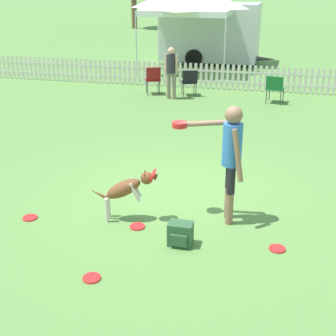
{
  "coord_description": "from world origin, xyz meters",
  "views": [
    {
      "loc": [
        1.46,
        -6.9,
        3.41
      ],
      "look_at": [
        0.04,
        -0.85,
        0.84
      ],
      "focal_mm": 50.0,
      "sensor_mm": 36.0,
      "label": 1
    }
  ],
  "objects_px": {
    "leaping_dog": "(127,188)",
    "folding_chair_blue_left": "(153,78)",
    "frisbee_midfield": "(277,249)",
    "spectator_standing": "(171,68)",
    "equipment_trailer": "(211,32)",
    "handler_person": "(229,150)",
    "folding_chair_green_right": "(275,87)",
    "backpack_on_grass": "(180,234)",
    "frisbee_far_scatter": "(30,218)",
    "frisbee_near_handler": "(137,227)",
    "frisbee_near_dog": "(92,278)",
    "folding_chair_center": "(189,80)"
  },
  "relations": [
    {
      "from": "leaping_dog",
      "to": "folding_chair_blue_left",
      "type": "bearing_deg",
      "value": -179.93
    },
    {
      "from": "frisbee_midfield",
      "to": "spectator_standing",
      "type": "distance_m",
      "value": 8.46
    },
    {
      "from": "leaping_dog",
      "to": "equipment_trailer",
      "type": "xyz_separation_m",
      "value": [
        -0.82,
        13.8,
        0.74
      ]
    },
    {
      "from": "leaping_dog",
      "to": "handler_person",
      "type": "bearing_deg",
      "value": 90.35
    },
    {
      "from": "folding_chair_green_right",
      "to": "backpack_on_grass",
      "type": "bearing_deg",
      "value": 92.73
    },
    {
      "from": "frisbee_far_scatter",
      "to": "equipment_trailer",
      "type": "height_order",
      "value": "equipment_trailer"
    },
    {
      "from": "frisbee_near_handler",
      "to": "frisbee_midfield",
      "type": "bearing_deg",
      "value": -4.15
    },
    {
      "from": "handler_person",
      "to": "backpack_on_grass",
      "type": "distance_m",
      "value": 1.37
    },
    {
      "from": "leaping_dog",
      "to": "frisbee_near_dog",
      "type": "distance_m",
      "value": 1.62
    },
    {
      "from": "frisbee_near_dog",
      "to": "frisbee_midfield",
      "type": "height_order",
      "value": "same"
    },
    {
      "from": "frisbee_near_dog",
      "to": "backpack_on_grass",
      "type": "xyz_separation_m",
      "value": [
        0.89,
        1.02,
        0.15
      ]
    },
    {
      "from": "frisbee_midfield",
      "to": "leaping_dog",
      "type": "bearing_deg",
      "value": 170.98
    },
    {
      "from": "folding_chair_center",
      "to": "folding_chair_green_right",
      "type": "height_order",
      "value": "folding_chair_center"
    },
    {
      "from": "handler_person",
      "to": "folding_chair_green_right",
      "type": "xyz_separation_m",
      "value": [
        0.54,
        7.22,
        -0.64
      ]
    },
    {
      "from": "handler_person",
      "to": "frisbee_far_scatter",
      "type": "height_order",
      "value": "handler_person"
    },
    {
      "from": "folding_chair_blue_left",
      "to": "folding_chair_green_right",
      "type": "distance_m",
      "value": 3.66
    },
    {
      "from": "folding_chair_center",
      "to": "folding_chair_green_right",
      "type": "bearing_deg",
      "value": 153.6
    },
    {
      "from": "handler_person",
      "to": "leaping_dog",
      "type": "relative_size",
      "value": 1.74
    },
    {
      "from": "folding_chair_green_right",
      "to": "leaping_dog",
      "type": "bearing_deg",
      "value": 85.61
    },
    {
      "from": "folding_chair_center",
      "to": "folding_chair_green_right",
      "type": "distance_m",
      "value": 2.55
    },
    {
      "from": "handler_person",
      "to": "frisbee_near_handler",
      "type": "xyz_separation_m",
      "value": [
        -1.23,
        -0.52,
        -1.1
      ]
    },
    {
      "from": "leaping_dog",
      "to": "folding_chair_center",
      "type": "xyz_separation_m",
      "value": [
        -0.56,
        7.85,
        -0.04
      ]
    },
    {
      "from": "leaping_dog",
      "to": "folding_chair_green_right",
      "type": "xyz_separation_m",
      "value": [
        1.97,
        7.54,
        -0.05
      ]
    },
    {
      "from": "folding_chair_green_right",
      "to": "equipment_trailer",
      "type": "bearing_deg",
      "value": -55.83
    },
    {
      "from": "frisbee_near_dog",
      "to": "folding_chair_green_right",
      "type": "xyz_separation_m",
      "value": [
        1.94,
        9.08,
        0.47
      ]
    },
    {
      "from": "folding_chair_blue_left",
      "to": "frisbee_near_dog",
      "type": "bearing_deg",
      "value": 78.57
    },
    {
      "from": "frisbee_midfield",
      "to": "equipment_trailer",
      "type": "distance_m",
      "value": 14.52
    },
    {
      "from": "folding_chair_blue_left",
      "to": "handler_person",
      "type": "bearing_deg",
      "value": 90.8
    },
    {
      "from": "frisbee_near_dog",
      "to": "frisbee_midfield",
      "type": "distance_m",
      "value": 2.48
    },
    {
      "from": "handler_person",
      "to": "leaping_dog",
      "type": "height_order",
      "value": "handler_person"
    },
    {
      "from": "leaping_dog",
      "to": "frisbee_near_handler",
      "type": "bearing_deg",
      "value": 32.17
    },
    {
      "from": "frisbee_far_scatter",
      "to": "folding_chair_blue_left",
      "type": "bearing_deg",
      "value": 91.55
    },
    {
      "from": "handler_person",
      "to": "equipment_trailer",
      "type": "distance_m",
      "value": 13.67
    },
    {
      "from": "frisbee_near_dog",
      "to": "backpack_on_grass",
      "type": "height_order",
      "value": "backpack_on_grass"
    },
    {
      "from": "handler_person",
      "to": "folding_chair_center",
      "type": "bearing_deg",
      "value": 2.68
    },
    {
      "from": "leaping_dog",
      "to": "frisbee_far_scatter",
      "type": "xyz_separation_m",
      "value": [
        -1.46,
        -0.32,
        -0.51
      ]
    },
    {
      "from": "folding_chair_blue_left",
      "to": "spectator_standing",
      "type": "xyz_separation_m",
      "value": [
        0.65,
        -0.37,
        0.39
      ]
    },
    {
      "from": "folding_chair_center",
      "to": "folding_chair_green_right",
      "type": "xyz_separation_m",
      "value": [
        2.53,
        -0.31,
        -0.0
      ]
    },
    {
      "from": "frisbee_midfield",
      "to": "folding_chair_center",
      "type": "distance_m",
      "value": 8.67
    },
    {
      "from": "frisbee_near_handler",
      "to": "folding_chair_green_right",
      "type": "distance_m",
      "value": 7.96
    },
    {
      "from": "frisbee_near_handler",
      "to": "backpack_on_grass",
      "type": "bearing_deg",
      "value": -24.06
    },
    {
      "from": "folding_chair_blue_left",
      "to": "spectator_standing",
      "type": "relative_size",
      "value": 0.57
    },
    {
      "from": "frisbee_midfield",
      "to": "folding_chair_blue_left",
      "type": "bearing_deg",
      "value": 115.51
    },
    {
      "from": "folding_chair_center",
      "to": "equipment_trailer",
      "type": "distance_m",
      "value": 6.0
    },
    {
      "from": "folding_chair_blue_left",
      "to": "spectator_standing",
      "type": "height_order",
      "value": "spectator_standing"
    },
    {
      "from": "frisbee_near_dog",
      "to": "spectator_standing",
      "type": "xyz_separation_m",
      "value": [
        -1.05,
        8.96,
        0.89
      ]
    },
    {
      "from": "frisbee_near_dog",
      "to": "folding_chair_green_right",
      "type": "bearing_deg",
      "value": 77.91
    },
    {
      "from": "spectator_standing",
      "to": "equipment_trailer",
      "type": "bearing_deg",
      "value": -77.46
    },
    {
      "from": "folding_chair_center",
      "to": "spectator_standing",
      "type": "xyz_separation_m",
      "value": [
        -0.46,
        -0.44,
        0.42
      ]
    },
    {
      "from": "frisbee_near_handler",
      "to": "frisbee_midfield",
      "type": "relative_size",
      "value": 1.0
    }
  ]
}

